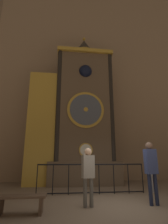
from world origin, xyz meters
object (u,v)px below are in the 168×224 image
visitor_near (88,171)px  visitor_far (151,166)px  visitor_bench (21,201)px  clock_tower (75,115)px  stanchion_post (152,183)px

visitor_near → visitor_far: 1.93m
visitor_far → visitor_bench: bearing=-178.1°
clock_tower → visitor_bench: size_ratio=7.26×
stanchion_post → visitor_bench: 5.23m
stanchion_post → visitor_bench: size_ratio=0.82×
visitor_bench → stanchion_post: bearing=27.0°
visitor_near → visitor_far: (1.93, -0.04, 0.13)m
clock_tower → visitor_near: bearing=-88.5°
clock_tower → visitor_near: (0.11, -4.21, -2.66)m
clock_tower → visitor_far: clock_tower is taller
stanchion_post → clock_tower: bearing=142.9°
visitor_near → stanchion_post: size_ratio=1.64×
visitor_bench → visitor_far: bearing=6.4°
visitor_far → visitor_bench: 3.77m
visitor_bench → visitor_near: bearing=14.7°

